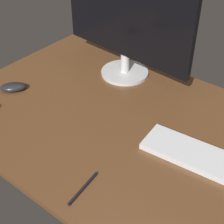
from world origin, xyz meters
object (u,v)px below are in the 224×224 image
at_px(computer_mouse, 13,87).
at_px(monitor, 126,23).
at_px(keyboard, 207,160).
at_px(pen, 83,188).

bearing_deg(computer_mouse, monitor, 7.02).
bearing_deg(monitor, computer_mouse, -121.73).
bearing_deg(keyboard, pen, -131.46).
xyz_separation_m(monitor, pen, (0.29, -0.58, -0.23)).
relative_size(monitor, computer_mouse, 5.91).
bearing_deg(keyboard, monitor, 147.14).
xyz_separation_m(computer_mouse, pen, (0.56, -0.20, -0.01)).
xyz_separation_m(monitor, computer_mouse, (-0.27, -0.38, -0.21)).
bearing_deg(pen, computer_mouse, -116.16).
bearing_deg(monitor, pen, -60.03).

